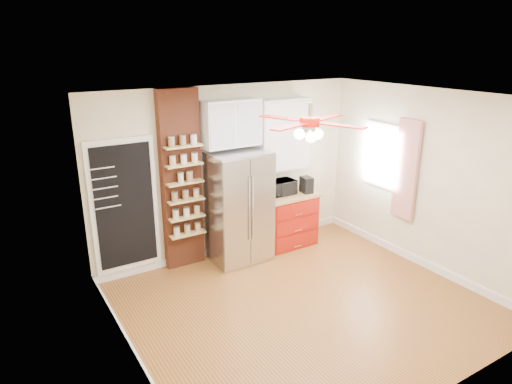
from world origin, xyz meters
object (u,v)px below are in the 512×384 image
pantry_jar_oats (181,178)px  canister_left (308,188)px  fridge (238,207)px  red_cabinet (287,219)px  ceiling_fan (310,122)px  coffee_maker (306,185)px  toaster_oven (282,187)px

pantry_jar_oats → canister_left: bearing=-4.9°
fridge → red_cabinet: (0.97, 0.05, -0.42)m
ceiling_fan → fridge: bearing=91.8°
coffee_maker → pantry_jar_oats: (-2.15, 0.18, 0.41)m
canister_left → fridge: bearing=177.8°
pantry_jar_oats → ceiling_fan: bearing=-62.6°
fridge → red_cabinet: 1.06m
toaster_oven → canister_left: bearing=-19.3°
red_cabinet → pantry_jar_oats: 2.09m
toaster_oven → red_cabinet: bearing=-24.2°
red_cabinet → pantry_jar_oats: size_ratio=6.57×
ceiling_fan → toaster_oven: 2.37m
red_cabinet → canister_left: size_ratio=6.80×
coffee_maker → pantry_jar_oats: 2.20m
fridge → coffee_maker: (1.29, -0.05, 0.16)m
ceiling_fan → pantry_jar_oats: (-0.92, 1.77, -0.98)m
ceiling_fan → pantry_jar_oats: bearing=117.4°
ceiling_fan → pantry_jar_oats: size_ratio=9.79×
ceiling_fan → toaster_oven: size_ratio=3.20×
fridge → canister_left: fridge is taller
red_cabinet → canister_left: 0.63m
fridge → toaster_oven: bearing=5.7°
ceiling_fan → canister_left: ceiling_fan is taller
fridge → pantry_jar_oats: bearing=170.9°
coffee_maker → red_cabinet: bearing=169.2°
red_cabinet → ceiling_fan: ceiling_fan is taller
fridge → coffee_maker: fridge is taller
ceiling_fan → canister_left: bearing=51.3°
red_cabinet → toaster_oven: toaster_oven is taller
toaster_oven → canister_left: (0.44, -0.14, -0.05)m
pantry_jar_oats → toaster_oven: bearing=-1.6°
red_cabinet → ceiling_fan: bearing=-118.7°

